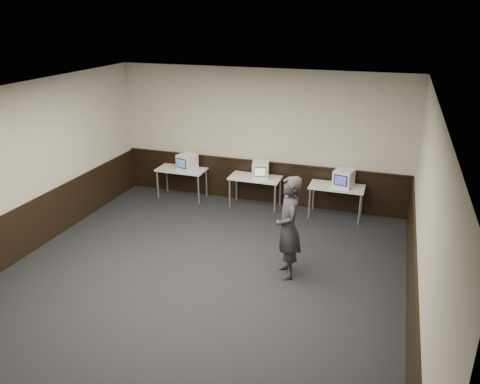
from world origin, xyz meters
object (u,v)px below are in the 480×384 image
emac_right (344,178)px  desk_left (182,172)px  desk_right (337,189)px  emac_center (261,170)px  desk_center (255,180)px  emac_left (187,162)px  person (288,228)px

emac_right → desk_left: bearing=-168.1°
desk_right → desk_left: bearing=180.0°
emac_center → desk_left: bearing=167.6°
desk_right → desk_center: bearing=180.0°
desk_left → desk_center: bearing=0.0°
desk_left → desk_right: size_ratio=1.00×
emac_left → person: person is taller
emac_left → person: bearing=-24.0°
emac_right → person: 2.83m
desk_center → person: person is taller
desk_left → desk_right: (3.80, 0.00, 0.00)m
desk_center → desk_right: same height
emac_left → desk_left: bearing=-167.6°
emac_center → desk_center: bearing=171.6°
desk_right → emac_right: emac_right is taller
desk_left → emac_right: 3.94m
desk_center → person: bearing=-62.8°
emac_center → emac_left: bearing=168.1°
person → emac_left: bearing=-153.3°
desk_center → emac_right: (2.03, -0.01, 0.27)m
emac_left → person: 4.20m
desk_center → emac_left: (-1.73, -0.01, 0.27)m
desk_right → emac_center: bearing=179.7°
desk_center → emac_center: size_ratio=2.56×
emac_center → emac_right: 1.91m
desk_left → desk_center: (1.90, 0.00, 0.00)m
emac_center → emac_right: bearing=-13.3°
emac_center → person: size_ratio=0.25×
desk_right → emac_left: emac_left is taller
emac_left → emac_right: emac_right is taller
desk_left → emac_left: bearing=-4.8°
desk_center → desk_right: 1.90m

